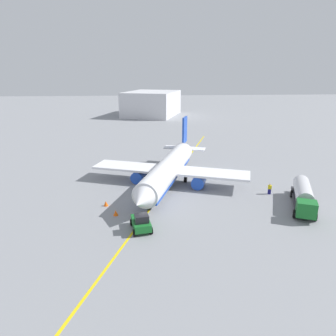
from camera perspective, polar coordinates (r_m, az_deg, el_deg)
ground_plane at (r=51.25m, az=-0.00°, el=-3.20°), size 400.00×400.00×0.00m
airplane at (r=50.83m, az=0.14°, el=-0.23°), size 30.49×26.69×9.62m
fuel_tanker at (r=46.70m, az=24.15°, el=-4.69°), size 11.25×6.63×3.15m
pushback_tug at (r=37.08m, az=-5.08°, el=-10.16°), size 3.89×2.85×2.20m
refueling_worker at (r=49.85m, az=18.59°, el=-3.78°), size 0.48×0.60×1.71m
safety_cone_nose at (r=41.26m, az=-9.82°, el=-8.32°), size 0.66×0.66×0.74m
safety_cone_wingtip at (r=44.28m, az=-11.62°, el=-6.56°), size 0.66×0.66×0.74m
distant_hangar at (r=133.84m, az=-3.05°, el=12.04°), size 31.13×27.13×10.15m
taxi_line_marking at (r=51.25m, az=-0.00°, el=-3.19°), size 78.89×27.81×0.01m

